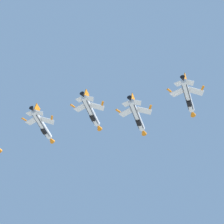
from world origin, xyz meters
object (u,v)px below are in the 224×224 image
fighter_jet_right_wing (91,112)px  fighter_jet_left_outer (137,116)px  fighter_jet_left_wing (42,125)px  fighter_jet_right_outer (188,97)px

fighter_jet_right_wing → fighter_jet_left_outer: size_ratio=1.00×
fighter_jet_right_wing → fighter_jet_left_outer: fighter_jet_right_wing is taller
fighter_jet_left_wing → fighter_jet_right_wing: size_ratio=1.00×
fighter_jet_left_outer → fighter_jet_right_outer: (14.99, 1.21, 3.30)m
fighter_jet_right_wing → fighter_jet_right_outer: fighter_jet_right_wing is taller
fighter_jet_left_wing → fighter_jet_left_outer: bearing=2.7°
fighter_jet_left_wing → fighter_jet_left_outer: (28.87, 3.67, -3.37)m
fighter_jet_left_wing → fighter_jet_right_outer: fighter_jet_left_wing is taller
fighter_jet_left_wing → fighter_jet_right_wing: (15.74, 0.75, 0.58)m
fighter_jet_left_wing → fighter_jet_left_outer: 29.30m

